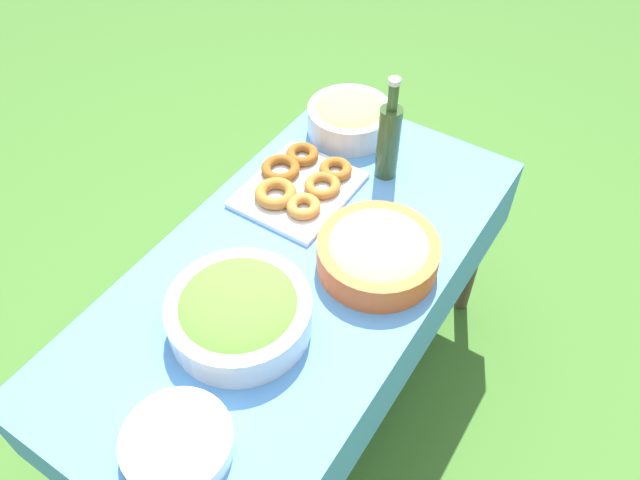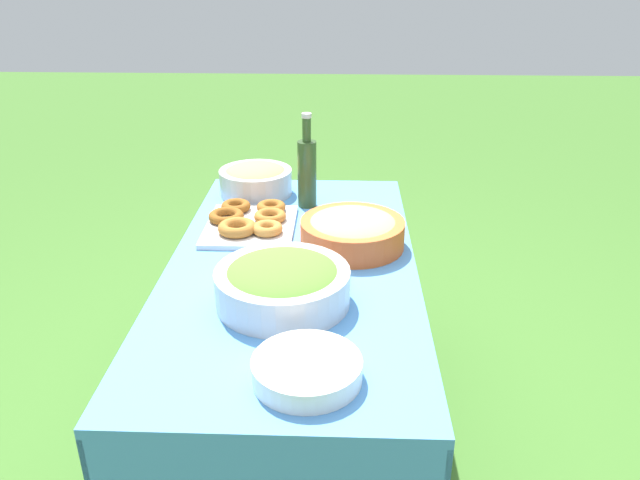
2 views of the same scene
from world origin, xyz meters
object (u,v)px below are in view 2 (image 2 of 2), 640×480
(pasta_bowl, at_px, (352,230))
(salad_bowl, at_px, (283,282))
(donut_platter, at_px, (250,221))
(plate_stack, at_px, (307,370))
(olive_oil_bottle, at_px, (307,171))
(fruit_bowl, at_px, (256,179))

(pasta_bowl, bearing_deg, salad_bowl, -27.64)
(salad_bowl, height_order, donut_platter, salad_bowl)
(pasta_bowl, height_order, plate_stack, pasta_bowl)
(pasta_bowl, relative_size, donut_platter, 0.91)
(salad_bowl, xyz_separation_m, plate_stack, (0.31, 0.08, -0.03))
(olive_oil_bottle, bearing_deg, donut_platter, -41.66)
(pasta_bowl, distance_m, fruit_bowl, 0.56)
(donut_platter, relative_size, plate_stack, 1.49)
(donut_platter, bearing_deg, pasta_bowl, 68.74)
(salad_bowl, xyz_separation_m, donut_platter, (-0.47, -0.15, -0.04))
(fruit_bowl, bearing_deg, salad_bowl, 12.30)
(donut_platter, xyz_separation_m, fruit_bowl, (-0.31, -0.02, 0.04))
(salad_bowl, height_order, plate_stack, salad_bowl)
(salad_bowl, distance_m, plate_stack, 0.32)
(plate_stack, bearing_deg, fruit_bowl, -167.18)
(salad_bowl, xyz_separation_m, fruit_bowl, (-0.79, -0.17, -0.00))
(salad_bowl, height_order, olive_oil_bottle, olive_oil_bottle)
(salad_bowl, distance_m, olive_oil_bottle, 0.68)
(salad_bowl, xyz_separation_m, olive_oil_bottle, (-0.67, 0.02, 0.07))
(plate_stack, relative_size, olive_oil_bottle, 0.71)
(plate_stack, relative_size, fruit_bowl, 0.88)
(olive_oil_bottle, bearing_deg, pasta_bowl, 25.34)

